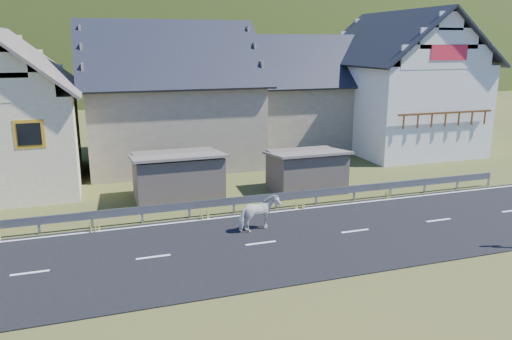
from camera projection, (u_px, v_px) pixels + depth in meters
name	position (u px, v px, depth m)	size (l,w,h in m)	color
ground	(261.00, 244.00, 18.78)	(160.00, 160.00, 0.00)	#3A4A1C
road	(261.00, 244.00, 18.77)	(60.00, 7.00, 0.04)	black
lane_markings	(261.00, 243.00, 18.77)	(60.00, 6.60, 0.01)	silver
guardrail	(234.00, 201.00, 22.03)	(28.10, 0.09, 0.75)	#93969B
shed_left	(178.00, 178.00, 23.88)	(4.30, 3.30, 2.40)	brown
shed_right	(306.00, 171.00, 25.42)	(3.80, 2.90, 2.20)	brown
house_cream	(3.00, 103.00, 25.70)	(7.80, 9.80, 8.30)	#FEEDB7
house_stone_a	(168.00, 88.00, 31.13)	(10.80, 9.80, 8.90)	gray
house_stone_b	(303.00, 87.00, 36.11)	(9.80, 8.80, 8.10)	gray
house_white	(399.00, 77.00, 34.96)	(8.80, 10.80, 9.70)	white
mountain	(122.00, 117.00, 190.87)	(440.00, 280.00, 260.00)	black
horse	(259.00, 213.00, 19.89)	(1.69, 0.77, 1.43)	silver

